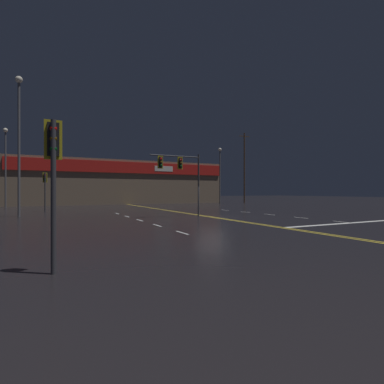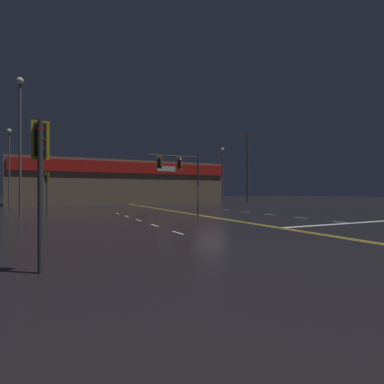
{
  "view_description": "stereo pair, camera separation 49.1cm",
  "coord_description": "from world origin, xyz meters",
  "px_view_note": "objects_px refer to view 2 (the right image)",
  "views": [
    {
      "loc": [
        -12.09,
        -20.62,
        2.03
      ],
      "look_at": [
        0.0,
        3.55,
        2.0
      ],
      "focal_mm": 28.0,
      "sensor_mm": 36.0,
      "label": 1
    },
    {
      "loc": [
        -11.64,
        -20.84,
        2.03
      ],
      "look_at": [
        0.0,
        3.55,
        2.0
      ],
      "focal_mm": 28.0,
      "sensor_mm": 36.0,
      "label": 2
    }
  ],
  "objects_px": {
    "traffic_signal_corner_northwest": "(47,183)",
    "streetlight_far_right": "(9,158)",
    "streetlight_median_approach": "(20,130)",
    "traffic_signal_median": "(179,168)",
    "streetlight_far_median": "(222,168)",
    "traffic_signal_corner_southwest": "(40,160)"
  },
  "relations": [
    {
      "from": "traffic_signal_corner_southwest",
      "to": "streetlight_far_median",
      "type": "xyz_separation_m",
      "value": [
        25.41,
        32.96,
        3.02
      ]
    },
    {
      "from": "traffic_signal_corner_northwest",
      "to": "streetlight_far_right",
      "type": "relative_size",
      "value": 0.39
    },
    {
      "from": "streetlight_median_approach",
      "to": "streetlight_far_right",
      "type": "relative_size",
      "value": 1.13
    },
    {
      "from": "streetlight_far_right",
      "to": "traffic_signal_corner_southwest",
      "type": "bearing_deg",
      "value": -83.0
    },
    {
      "from": "streetlight_far_right",
      "to": "traffic_signal_median",
      "type": "bearing_deg",
      "value": -57.86
    },
    {
      "from": "streetlight_median_approach",
      "to": "traffic_signal_median",
      "type": "bearing_deg",
      "value": -26.76
    },
    {
      "from": "traffic_signal_corner_northwest",
      "to": "streetlight_far_median",
      "type": "xyz_separation_m",
      "value": [
        25.44,
        7.73,
        2.94
      ]
    },
    {
      "from": "traffic_signal_median",
      "to": "streetlight_median_approach",
      "type": "xyz_separation_m",
      "value": [
        -11.56,
        5.83,
        3.17
      ]
    },
    {
      "from": "traffic_signal_median",
      "to": "streetlight_far_median",
      "type": "bearing_deg",
      "value": 50.52
    },
    {
      "from": "traffic_signal_corner_northwest",
      "to": "traffic_signal_corner_southwest",
      "type": "distance_m",
      "value": 25.23
    },
    {
      "from": "traffic_signal_median",
      "to": "traffic_signal_corner_northwest",
      "type": "bearing_deg",
      "value": 130.09
    },
    {
      "from": "traffic_signal_corner_northwest",
      "to": "streetlight_far_right",
      "type": "distance_m",
      "value": 12.28
    },
    {
      "from": "streetlight_far_right",
      "to": "streetlight_far_median",
      "type": "bearing_deg",
      "value": -6.09
    },
    {
      "from": "traffic_signal_corner_northwest",
      "to": "traffic_signal_corner_southwest",
      "type": "height_order",
      "value": "traffic_signal_corner_northwest"
    },
    {
      "from": "traffic_signal_median",
      "to": "streetlight_far_median",
      "type": "relative_size",
      "value": 0.56
    },
    {
      "from": "streetlight_median_approach",
      "to": "streetlight_far_median",
      "type": "height_order",
      "value": "streetlight_median_approach"
    },
    {
      "from": "traffic_signal_median",
      "to": "streetlight_median_approach",
      "type": "relative_size",
      "value": 0.45
    },
    {
      "from": "streetlight_far_right",
      "to": "streetlight_far_median",
      "type": "relative_size",
      "value": 1.11
    },
    {
      "from": "traffic_signal_corner_northwest",
      "to": "streetlight_median_approach",
      "type": "xyz_separation_m",
      "value": [
        -1.92,
        -5.62,
        4.17
      ]
    },
    {
      "from": "streetlight_median_approach",
      "to": "streetlight_far_median",
      "type": "distance_m",
      "value": 30.47
    },
    {
      "from": "streetlight_far_right",
      "to": "streetlight_far_median",
      "type": "xyz_separation_m",
      "value": [
        29.85,
        -3.18,
        -0.54
      ]
    },
    {
      "from": "traffic_signal_median",
      "to": "streetlight_far_right",
      "type": "bearing_deg",
      "value": 122.14
    }
  ]
}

